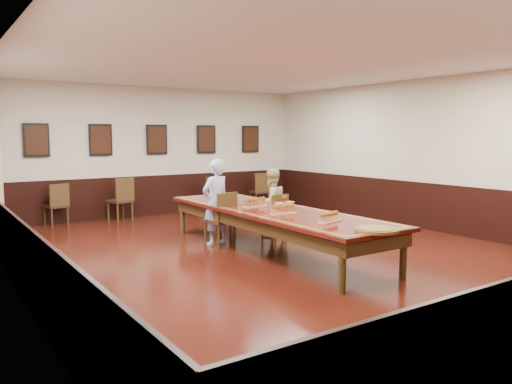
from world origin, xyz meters
TOP-DOWN VIEW (x-y plane):
  - floor at (0.00, 0.00)m, footprint 8.00×10.00m
  - ceiling at (0.00, 0.00)m, footprint 8.00×10.00m
  - wall_back at (0.00, 5.01)m, footprint 8.00×0.02m
  - wall_left at (-4.01, 0.00)m, footprint 0.02×10.00m
  - wall_right at (4.01, 0.00)m, footprint 0.02×10.00m
  - chair_man at (-0.47, 0.99)m, footprint 0.55×0.59m
  - chair_woman at (0.80, 1.04)m, footprint 0.42×0.46m
  - spare_chair_a at (-2.49, 4.79)m, footprint 0.54×0.57m
  - spare_chair_b at (-1.11, 4.57)m, footprint 0.59×0.62m
  - spare_chair_c at (1.21, 4.46)m, footprint 0.49×0.53m
  - spare_chair_d at (2.79, 4.48)m, footprint 0.53×0.57m
  - person_man at (-0.49, 1.09)m, footprint 0.64×0.49m
  - person_woman at (0.79, 1.13)m, footprint 0.69×0.55m
  - pink_phone at (0.60, -0.05)m, footprint 0.11×0.14m
  - wainscoting at (0.00, 0.00)m, footprint 8.00×10.00m
  - conference_table at (0.00, 0.00)m, footprint 1.40×5.00m
  - posters at (0.00, 4.94)m, footprint 6.14×0.04m
  - flight_a at (-0.10, 0.37)m, footprint 0.47×0.17m
  - flight_b at (0.60, 0.45)m, footprint 0.43×0.20m
  - flight_c at (-0.18, -0.54)m, footprint 0.45×0.16m
  - flight_d at (-0.07, -1.51)m, footprint 0.45×0.23m
  - red_plate_grp at (0.20, -0.06)m, footprint 0.22×0.22m
  - carved_platter at (-0.01, -2.35)m, footprint 0.70×0.70m

SIDE VIEW (x-z plane):
  - floor at x=0.00m, z-range -0.02..0.00m
  - chair_woman at x=0.80m, z-range 0.00..0.87m
  - spare_chair_a at x=-2.49m, z-range 0.00..0.94m
  - spare_chair_c at x=1.21m, z-range 0.00..0.96m
  - spare_chair_d at x=2.79m, z-range 0.00..0.98m
  - chair_man at x=-0.47m, z-range 0.00..0.99m
  - wainscoting at x=0.00m, z-range 0.00..1.00m
  - spare_chair_b at x=-1.11m, z-range 0.00..1.03m
  - conference_table at x=0.00m, z-range 0.23..0.99m
  - person_woman at x=0.79m, z-range 0.00..1.35m
  - pink_phone at x=0.60m, z-range 0.75..0.76m
  - red_plate_grp at x=0.20m, z-range 0.75..0.78m
  - carved_platter at x=-0.01m, z-range 0.75..0.80m
  - person_man at x=-0.49m, z-range 0.00..1.58m
  - flight_b at x=0.60m, z-range 0.74..0.90m
  - flight_d at x=-0.07m, z-range 0.74..0.91m
  - flight_c at x=-0.18m, z-range 0.74..0.91m
  - flight_a at x=-0.10m, z-range 0.74..0.92m
  - wall_back at x=0.00m, z-range 0.00..3.20m
  - wall_left at x=-4.01m, z-range 0.00..3.20m
  - wall_right at x=4.01m, z-range 0.00..3.20m
  - posters at x=0.00m, z-range 1.53..2.27m
  - ceiling at x=0.00m, z-range 3.20..3.22m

